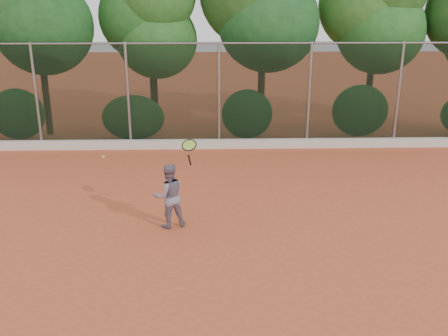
{
  "coord_description": "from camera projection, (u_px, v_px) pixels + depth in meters",
  "views": [
    {
      "loc": [
        -0.29,
        -9.4,
        4.76
      ],
      "look_at": [
        0.0,
        1.0,
        1.25
      ],
      "focal_mm": 40.0,
      "sensor_mm": 36.0,
      "label": 1
    }
  ],
  "objects": [
    {
      "name": "chainlink_fence",
      "position": [
        219.0,
        93.0,
        16.47
      ],
      "size": [
        24.09,
        0.09,
        3.5
      ],
      "color": "black",
      "rests_on": "ground"
    },
    {
      "name": "tennis_racket",
      "position": [
        189.0,
        147.0,
        10.45
      ],
      "size": [
        0.38,
        0.35,
        0.6
      ],
      "color": "black",
      "rests_on": "ground"
    },
    {
      "name": "ground",
      "position": [
        225.0,
        240.0,
        10.43
      ],
      "size": [
        80.0,
        80.0,
        0.0
      ],
      "primitive_type": "plane",
      "color": "#CC5530",
      "rests_on": "ground"
    },
    {
      "name": "tennis_player",
      "position": [
        169.0,
        196.0,
        10.84
      ],
      "size": [
        0.85,
        0.75,
        1.45
      ],
      "primitive_type": "imported",
      "rotation": [
        0.0,
        0.0,
        3.48
      ],
      "color": "slate",
      "rests_on": "ground"
    },
    {
      "name": "concrete_curb",
      "position": [
        219.0,
        144.0,
        16.85
      ],
      "size": [
        24.0,
        0.2,
        0.3
      ],
      "primitive_type": "cube",
      "color": "silver",
      "rests_on": "ground"
    },
    {
      "name": "foliage_backdrop",
      "position": [
        202.0,
        11.0,
        17.52
      ],
      "size": [
        23.7,
        3.63,
        7.55
      ],
      "color": "#432819",
      "rests_on": "ground"
    },
    {
      "name": "tennis_ball_in_flight",
      "position": [
        103.0,
        157.0,
        11.04
      ],
      "size": [
        0.06,
        0.06,
        0.06
      ],
      "color": "#D4E434",
      "rests_on": "ground"
    }
  ]
}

